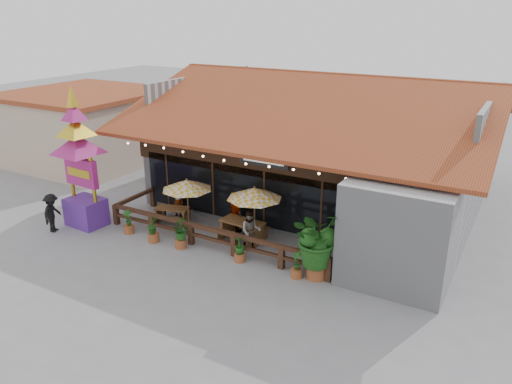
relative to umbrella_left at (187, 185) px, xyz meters
The scene contains 19 objects.
ground 4.06m from the umbrella_left, 10.78° to the right, with size 100.00×100.00×0.00m, color gray.
restaurant_building 7.04m from the umbrella_left, 57.73° to the left, with size 15.50×14.73×6.09m.
patio_railing 2.06m from the umbrella_left, 36.88° to the right, with size 10.00×2.60×0.92m.
neighbor_building 12.68m from the umbrella_left, 155.12° to the left, with size 8.40×8.40×4.22m.
umbrella_left is the anchor object (origin of this frame).
umbrella_right 3.06m from the umbrella_left, ahead, with size 2.32×2.32×2.35m.
picnic_table_left 1.82m from the umbrella_left, behind, with size 1.73×1.60×0.69m.
picnic_table_right 2.93m from the umbrella_left, ahead, with size 1.85×1.63×0.84m.
thai_sign_tower 4.70m from the umbrella_left, 155.84° to the right, with size 2.54×2.54×6.46m.
tropical_plant 6.47m from the umbrella_left, 10.35° to the right, with size 2.32×2.41×2.57m.
diner_a 1.93m from the umbrella_left, 144.78° to the left, with size 0.54×0.35×1.48m, color #352010.
diner_b 3.52m from the umbrella_left, ahead, with size 0.79×0.61×1.62m, color #352010.
diner_c 2.34m from the umbrella_left, 20.62° to the left, with size 0.96×0.40×1.63m, color #352010.
pedestrian 5.74m from the umbrella_left, 147.71° to the right, with size 1.07×0.61×1.66m, color black.
planter_a 2.91m from the umbrella_left, 139.78° to the right, with size 0.44×0.42×1.03m.
planter_b 2.32m from the umbrella_left, 104.68° to the right, with size 0.47×0.51×1.10m.
planter_c 2.26m from the umbrella_left, 63.28° to the right, with size 0.83×0.78×1.12m.
planter_d 3.99m from the umbrella_left, 23.03° to the right, with size 0.50×0.50×1.00m.
planter_e 6.13m from the umbrella_left, 14.48° to the right, with size 0.42×0.40×0.99m.
Camera 1 is at (8.56, -14.80, 8.79)m, focal length 35.00 mm.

